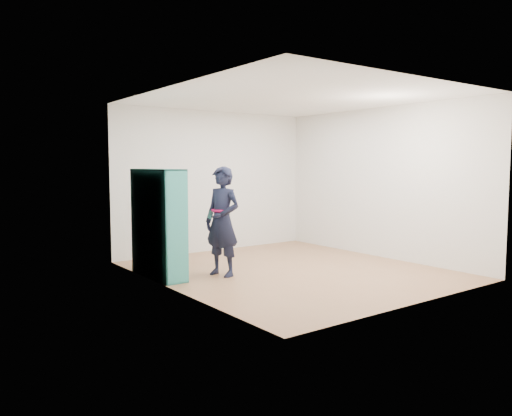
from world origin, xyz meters
TOP-DOWN VIEW (x-y plane):
  - floor at (0.00, 0.00)m, footprint 4.50×4.50m
  - ceiling at (0.00, 0.00)m, footprint 4.50×4.50m
  - wall_left at (-2.00, 0.00)m, footprint 0.02×4.50m
  - wall_right at (2.00, 0.00)m, footprint 0.02×4.50m
  - wall_back at (0.00, 2.25)m, footprint 4.00×0.02m
  - wall_front at (0.00, -2.25)m, footprint 4.00×0.02m
  - bookshelf at (-1.85, 0.81)m, footprint 0.34×1.17m
  - person at (-1.04, 0.34)m, footprint 0.54×0.67m
  - smartphone at (-1.22, 0.38)m, footprint 0.05×0.10m

SIDE VIEW (x-z plane):
  - floor at x=0.00m, z-range 0.00..0.00m
  - bookshelf at x=-1.85m, z-range -0.02..1.53m
  - person at x=-1.04m, z-range 0.00..1.59m
  - smartphone at x=-1.22m, z-range 0.83..0.97m
  - wall_left at x=-2.00m, z-range 0.00..2.60m
  - wall_right at x=2.00m, z-range 0.00..2.60m
  - wall_back at x=0.00m, z-range 0.00..2.60m
  - wall_front at x=0.00m, z-range 0.00..2.60m
  - ceiling at x=0.00m, z-range 2.60..2.60m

